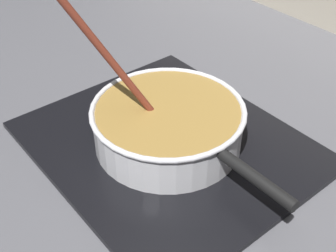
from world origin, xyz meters
name	(u,v)px	position (x,y,z in m)	size (l,w,h in m)	color
ground	(128,151)	(0.00, 0.00, -0.02)	(2.40, 1.60, 0.04)	#4C4C51
hob_plate	(168,144)	(0.06, 0.06, 0.01)	(0.56, 0.48, 0.01)	black
burner_ring	(168,140)	(0.06, 0.06, 0.02)	(0.20, 0.20, 0.01)	#592D0C
spare_burner	(124,106)	(-0.10, 0.06, 0.01)	(0.15, 0.15, 0.01)	#262628
cooking_pan	(168,124)	(0.06, 0.06, 0.06)	(0.47, 0.31, 0.32)	silver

